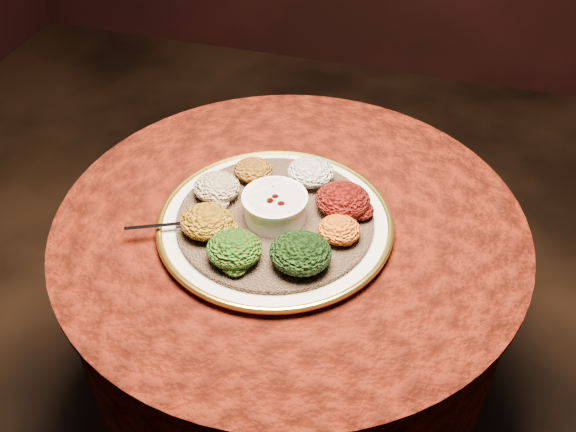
# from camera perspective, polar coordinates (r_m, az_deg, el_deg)

# --- Properties ---
(table) EXTENTS (0.96, 0.96, 0.73)m
(table) POSITION_cam_1_polar(r_m,az_deg,el_deg) (1.43, 0.16, -5.62)
(table) COLOR black
(table) RESTS_ON ground
(platter) EXTENTS (0.52, 0.52, 0.02)m
(platter) POSITION_cam_1_polar(r_m,az_deg,el_deg) (1.27, -1.15, -0.62)
(platter) COLOR beige
(platter) RESTS_ON table
(injera) EXTENTS (0.45, 0.45, 0.01)m
(injera) POSITION_cam_1_polar(r_m,az_deg,el_deg) (1.27, -1.15, -0.26)
(injera) COLOR brown
(injera) RESTS_ON platter
(stew_bowl) EXTENTS (0.13, 0.13, 0.05)m
(stew_bowl) POSITION_cam_1_polar(r_m,az_deg,el_deg) (1.24, -1.17, 0.96)
(stew_bowl) COLOR white
(stew_bowl) RESTS_ON injera
(spoon) EXTENTS (0.14, 0.07, 0.01)m
(spoon) POSITION_cam_1_polar(r_m,az_deg,el_deg) (1.26, -9.15, -0.64)
(spoon) COLOR silver
(spoon) RESTS_ON injera
(portion_ayib) EXTENTS (0.10, 0.09, 0.05)m
(portion_ayib) POSITION_cam_1_polar(r_m,az_deg,el_deg) (1.34, 2.04, 3.92)
(portion_ayib) COLOR silver
(portion_ayib) RESTS_ON injera
(portion_kitfo) EXTENTS (0.11, 0.10, 0.05)m
(portion_kitfo) POSITION_cam_1_polar(r_m,az_deg,el_deg) (1.27, 4.89, 1.43)
(portion_kitfo) COLOR black
(portion_kitfo) RESTS_ON injera
(portion_tikil) EXTENTS (0.08, 0.08, 0.04)m
(portion_tikil) POSITION_cam_1_polar(r_m,az_deg,el_deg) (1.21, 4.58, -1.22)
(portion_tikil) COLOR #BC740F
(portion_tikil) RESTS_ON injera
(portion_gomen) EXTENTS (0.11, 0.11, 0.05)m
(portion_gomen) POSITION_cam_1_polar(r_m,az_deg,el_deg) (1.15, 1.12, -3.28)
(portion_gomen) COLOR black
(portion_gomen) RESTS_ON injera
(portion_mixveg) EXTENTS (0.10, 0.10, 0.05)m
(portion_mixveg) POSITION_cam_1_polar(r_m,az_deg,el_deg) (1.17, -4.79, -2.94)
(portion_mixveg) COLOR #942509
(portion_mixveg) RESTS_ON injera
(portion_kik) EXTENTS (0.10, 0.10, 0.05)m
(portion_kik) POSITION_cam_1_polar(r_m,az_deg,el_deg) (1.23, -7.24, -0.48)
(portion_kik) COLOR #98700D
(portion_kik) RESTS_ON injera
(portion_timatim) EXTENTS (0.10, 0.09, 0.05)m
(portion_timatim) POSITION_cam_1_polar(r_m,az_deg,el_deg) (1.30, -6.34, 2.56)
(portion_timatim) COLOR maroon
(portion_timatim) RESTS_ON injera
(portion_shiro) EXTENTS (0.08, 0.08, 0.04)m
(portion_shiro) POSITION_cam_1_polar(r_m,az_deg,el_deg) (1.35, -3.10, 4.11)
(portion_shiro) COLOR brown
(portion_shiro) RESTS_ON injera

